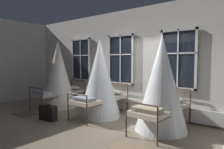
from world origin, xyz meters
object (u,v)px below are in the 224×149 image
Objects in this scene: cot_third at (162,85)px; suitcase_dark at (48,113)px; cot_second at (100,79)px; cot_first at (58,75)px.

cot_third is 4.07× the size of suitcase_dark.
cot_third is at bearing 15.98° from suitcase_dark.
cot_second reaches higher than cot_third.
suitcase_dark is at bearing 115.14° from cot_third.
suitcase_dark is (-2.94, -1.30, -0.93)m from cot_third.
cot_second is 1.01× the size of cot_third.
cot_second is at bearing 47.11° from suitcase_dark.
cot_first is 1.03× the size of cot_second.
cot_third is at bearing -88.83° from cot_second.
suitcase_dark is (1.14, -1.22, -0.97)m from cot_first.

